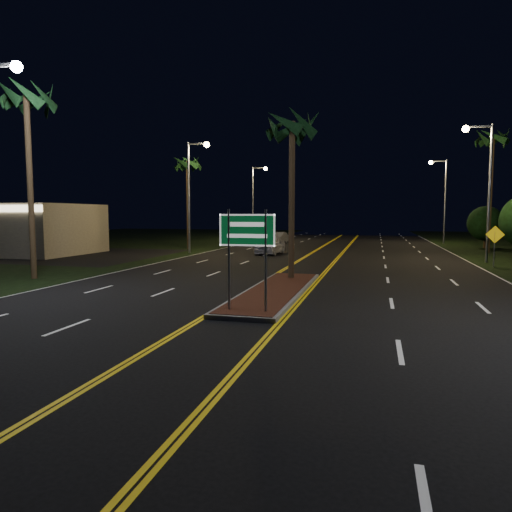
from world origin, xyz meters
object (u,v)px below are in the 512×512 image
(palm_right_far, at_px, (493,140))
(shrub_far, at_px, (485,223))
(palm_left_far, at_px, (187,164))
(commercial_building, at_px, (0,229))
(car_far, at_px, (278,237))
(median_island, at_px, (276,291))
(car_near, at_px, (270,244))
(streetlight_right_mid, at_px, (484,176))
(warning_sign, at_px, (495,240))
(streetlight_right_far, at_px, (442,191))
(streetlight_left_far, at_px, (256,194))
(palm_median, at_px, (292,126))
(highway_sign, at_px, (247,240))
(streetlight_left_mid, at_px, (193,184))
(palm_left_near, at_px, (26,100))

(palm_right_far, relative_size, shrub_far, 2.60)
(palm_left_far, bearing_deg, commercial_building, -148.75)
(palm_right_far, bearing_deg, car_far, 156.85)
(commercial_building, height_order, palm_left_far, palm_left_far)
(median_island, bearing_deg, palm_right_far, 60.90)
(palm_right_far, bearing_deg, median_island, -119.10)
(car_near, bearing_deg, streetlight_right_mid, -7.09)
(warning_sign, bearing_deg, streetlight_right_far, 115.11)
(streetlight_left_far, bearing_deg, car_near, -71.88)
(shrub_far, bearing_deg, palm_median, -118.42)
(streetlight_left_far, distance_m, streetlight_right_mid, 30.57)
(streetlight_right_far, xyz_separation_m, car_far, (-17.13, -3.74, -4.94))
(streetlight_left_far, xyz_separation_m, shrub_far, (24.41, -8.00, -3.32))
(highway_sign, distance_m, palm_left_far, 28.77)
(palm_left_far, bearing_deg, streetlight_left_far, 82.22)
(streetlight_left_far, relative_size, shrub_far, 2.27)
(commercial_building, height_order, car_far, commercial_building)
(streetlight_left_mid, relative_size, streetlight_left_far, 1.00)
(commercial_building, height_order, palm_median, palm_median)
(streetlight_left_far, xyz_separation_m, palm_right_far, (23.41, -14.00, 3.49))
(car_far, bearing_deg, streetlight_right_mid, -38.43)
(streetlight_right_far, distance_m, palm_right_far, 12.69)
(streetlight_right_far, xyz_separation_m, palm_left_near, (-23.11, -34.00, 3.02))
(car_near, bearing_deg, car_far, 102.77)
(palm_right_far, bearing_deg, streetlight_left_far, 149.12)
(median_island, bearing_deg, car_far, 101.78)
(median_island, relative_size, palm_left_far, 1.16)
(streetlight_right_mid, xyz_separation_m, palm_median, (-10.61, -11.50, 1.62))
(highway_sign, distance_m, commercial_building, 31.17)
(streetlight_right_mid, distance_m, palm_left_near, 27.19)
(streetlight_right_far, distance_m, palm_left_near, 41.22)
(palm_right_far, relative_size, car_near, 2.04)
(median_island, bearing_deg, shrub_far, 64.55)
(palm_left_far, xyz_separation_m, car_near, (8.47, -3.19, -6.90))
(streetlight_right_far, distance_m, warning_sign, 23.17)
(streetlight_left_mid, xyz_separation_m, car_near, (6.28, 0.81, -4.81))
(highway_sign, height_order, streetlight_right_mid, streetlight_right_mid)
(streetlight_right_far, relative_size, palm_left_far, 1.02)
(commercial_building, relative_size, streetlight_right_mid, 1.67)
(median_island, relative_size, commercial_building, 0.68)
(palm_median, distance_m, car_near, 16.28)
(streetlight_left_mid, distance_m, streetlight_right_far, 27.83)
(streetlight_right_far, bearing_deg, car_near, -131.01)
(highway_sign, distance_m, car_near, 22.49)
(car_near, distance_m, car_far, 13.63)
(commercial_building, height_order, streetlight_right_far, streetlight_right_far)
(streetlight_right_mid, distance_m, shrub_far, 14.74)
(palm_median, height_order, palm_right_far, palm_right_far)
(palm_median, bearing_deg, median_island, -90.00)
(median_island, distance_m, car_near, 18.34)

